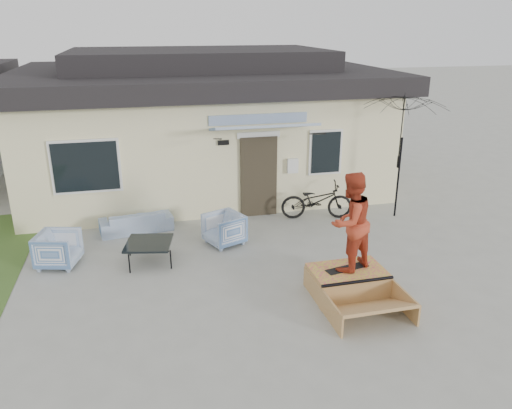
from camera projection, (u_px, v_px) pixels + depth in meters
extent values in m
plane|color=gray|center=(263.00, 307.00, 8.96)|extent=(90.00, 90.00, 0.00)
cube|color=beige|center=(202.00, 134.00, 15.76)|extent=(10.00, 7.00, 3.00)
cube|color=black|center=(199.00, 77.00, 15.16)|extent=(10.80, 7.80, 0.50)
cube|color=black|center=(199.00, 58.00, 14.97)|extent=(7.50, 4.50, 0.60)
cube|color=#342C1F|center=(259.00, 177.00, 12.89)|extent=(0.95, 0.08, 2.10)
cube|color=white|center=(86.00, 167.00, 11.81)|extent=(1.60, 0.06, 1.30)
cube|color=white|center=(325.00, 152.00, 13.10)|extent=(0.90, 0.06, 1.20)
cube|color=#426BA7|center=(264.00, 127.00, 11.94)|extent=(2.50, 1.09, 0.29)
imported|color=#426BA7|center=(136.00, 218.00, 12.14)|extent=(1.78, 0.76, 0.67)
imported|color=#426BA7|center=(58.00, 248.00, 10.38)|extent=(0.91, 0.95, 0.81)
imported|color=#426BA7|center=(224.00, 228.00, 11.40)|extent=(0.97, 1.00, 0.80)
cube|color=black|center=(149.00, 252.00, 10.58)|extent=(1.10, 1.10, 0.46)
imported|color=black|center=(317.00, 197.00, 12.85)|extent=(1.92, 0.98, 1.17)
cylinder|color=black|center=(398.00, 178.00, 12.84)|extent=(0.05, 0.05, 2.10)
imported|color=black|center=(401.00, 151.00, 12.60)|extent=(2.52, 2.41, 0.90)
cube|color=black|center=(347.00, 268.00, 9.36)|extent=(0.88, 0.39, 0.05)
imported|color=#B63B22|center=(350.00, 220.00, 9.03)|extent=(1.13, 1.04, 1.86)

